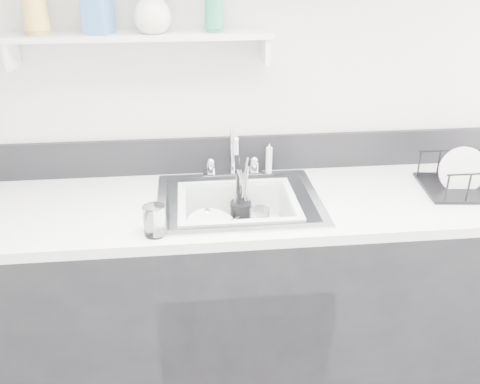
{
  "coord_description": "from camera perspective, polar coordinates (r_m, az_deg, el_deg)",
  "views": [
    {
      "loc": [
        -0.18,
        -0.59,
        1.81
      ],
      "look_at": [
        0.0,
        1.14,
        0.98
      ],
      "focal_mm": 38.0,
      "sensor_mm": 36.0,
      "label": 1
    }
  ],
  "objects": [
    {
      "name": "tumbler_in_tub",
      "position": [
        2.06,
        2.2,
        -3.28
      ],
      "size": [
        0.08,
        0.08,
        0.11
      ],
      "primitive_type": "cylinder",
      "rotation": [
        0.0,
        0.0,
        -0.01
      ],
      "color": "white",
      "rests_on": "wash_tub"
    },
    {
      "name": "backsplash",
      "position": [
        2.24,
        -0.94,
        4.28
      ],
      "size": [
        3.2,
        0.02,
        0.16
      ],
      "primitive_type": "cube",
      "color": "black",
      "rests_on": "counter_run"
    },
    {
      "name": "soap_bottle_b",
      "position": [
        2.03,
        -15.77,
        19.53
      ],
      "size": [
        0.12,
        0.12,
        0.2
      ],
      "primitive_type": "imported",
      "rotation": [
        0.0,
        0.0,
        -0.36
      ],
      "color": "#467ABC",
      "rests_on": "wall_shelf"
    },
    {
      "name": "plate_stack",
      "position": [
        2.02,
        -2.88,
        -4.85
      ],
      "size": [
        0.26,
        0.25,
        0.1
      ],
      "rotation": [
        0.0,
        0.0,
        0.21
      ],
      "color": "white",
      "rests_on": "wash_tub"
    },
    {
      "name": "soap_bottle_c",
      "position": [
        2.0,
        -9.87,
        19.67
      ],
      "size": [
        0.16,
        0.16,
        0.18
      ],
      "primitive_type": "imported",
      "rotation": [
        0.0,
        0.0,
        -0.16
      ],
      "color": "silver",
      "rests_on": "wall_shelf"
    },
    {
      "name": "soap_bottle_d",
      "position": [
        2.02,
        -2.94,
        20.32
      ],
      "size": [
        0.1,
        0.1,
        0.2
      ],
      "primitive_type": "imported",
      "rotation": [
        0.0,
        0.0,
        -0.37
      ],
      "color": "#2D8662",
      "rests_on": "wall_shelf"
    },
    {
      "name": "utensil_cup",
      "position": [
        2.1,
        0.08,
        -2.32
      ],
      "size": [
        0.09,
        0.09,
        0.3
      ],
      "rotation": [
        0.0,
        0.0,
        0.19
      ],
      "color": "black",
      "rests_on": "wash_tub"
    },
    {
      "name": "dish_rack",
      "position": [
        2.28,
        24.7,
        1.83
      ],
      "size": [
        0.42,
        0.33,
        0.14
      ],
      "primitive_type": null,
      "rotation": [
        0.0,
        0.0,
        -0.11
      ],
      "color": "black",
      "rests_on": "counter_run"
    },
    {
      "name": "soap_bottle_a",
      "position": [
        2.07,
        -22.2,
        19.37
      ],
      "size": [
        0.11,
        0.11,
        0.24
      ],
      "primitive_type": "imported",
      "rotation": [
        0.0,
        0.0,
        0.13
      ],
      "color": "#DCB851",
      "rests_on": "wall_shelf"
    },
    {
      "name": "tumbler_counter",
      "position": [
        1.77,
        -9.57,
        -3.18
      ],
      "size": [
        0.08,
        0.08,
        0.11
      ],
      "primitive_type": "cylinder",
      "rotation": [
        0.0,
        0.0,
        0.04
      ],
      "color": "white",
      "rests_on": "counter_run"
    },
    {
      "name": "counter_run",
      "position": [
        2.25,
        -0.14,
        -11.49
      ],
      "size": [
        3.2,
        0.62,
        0.92
      ],
      "color": "black",
      "rests_on": "ground"
    },
    {
      "name": "wash_tub",
      "position": [
        2.03,
        -0.28,
        -3.07
      ],
      "size": [
        0.51,
        0.44,
        0.18
      ],
      "primitive_type": null,
      "rotation": [
        0.0,
        0.0,
        0.13
      ],
      "color": "silver",
      "rests_on": "sink"
    },
    {
      "name": "bowl_small",
      "position": [
        2.02,
        2.68,
        -5.08
      ],
      "size": [
        0.14,
        0.14,
        0.03
      ],
      "primitive_type": "imported",
      "rotation": [
        0.0,
        0.0,
        0.31
      ],
      "color": "white",
      "rests_on": "wash_tub"
    },
    {
      "name": "faucet",
      "position": [
        2.2,
        -0.81,
        3.31
      ],
      "size": [
        0.26,
        0.18,
        0.23
      ],
      "color": "silver",
      "rests_on": "counter_run"
    },
    {
      "name": "side_sprayer",
      "position": [
        2.23,
        3.28,
        3.79
      ],
      "size": [
        0.03,
        0.03,
        0.14
      ],
      "primitive_type": "cylinder",
      "color": "silver",
      "rests_on": "counter_run"
    },
    {
      "name": "room_shell",
      "position": [
        1.0,
        4.79,
        18.11
      ],
      "size": [
        3.5,
        3.0,
        2.6
      ],
      "color": "silver",
      "rests_on": "ground"
    },
    {
      "name": "wall_shelf",
      "position": [
        2.04,
        -11.12,
        16.61
      ],
      "size": [
        1.0,
        0.16,
        0.12
      ],
      "color": "silver",
      "rests_on": "room_shell"
    },
    {
      "name": "ladle",
      "position": [
        2.06,
        -2.01,
        -3.67
      ],
      "size": [
        0.31,
        0.24,
        0.08
      ],
      "primitive_type": null,
      "rotation": [
        0.0,
        0.0,
        -0.55
      ],
      "color": "silver",
      "rests_on": "wash_tub"
    },
    {
      "name": "sink",
      "position": [
        2.05,
        -0.15,
        -3.19
      ],
      "size": [
        0.64,
        0.52,
        0.2
      ],
      "primitive_type": null,
      "color": "silver",
      "rests_on": "counter_run"
    }
  ]
}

